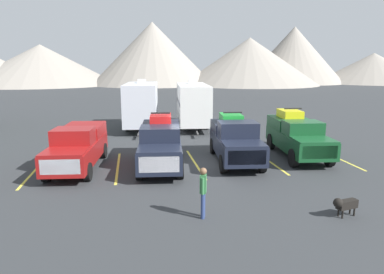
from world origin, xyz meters
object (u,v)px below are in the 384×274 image
at_px(camper_trailer_b, 193,103).
at_px(person_a, 203,189).
at_px(pickup_truck_b, 161,143).
at_px(camper_trailer_a, 141,103).
at_px(pickup_truck_c, 235,139).
at_px(pickup_truck_a, 78,146).
at_px(pickup_truck_d, 297,135).
at_px(dog, 344,204).

bearing_deg(camper_trailer_b, person_a, -98.66).
bearing_deg(pickup_truck_b, person_a, -82.44).
bearing_deg(camper_trailer_a, pickup_truck_b, -86.57).
distance_m(pickup_truck_c, person_a, 7.38).
xyz_separation_m(camper_trailer_a, person_a, (1.50, -17.03, -1.05)).
relative_size(camper_trailer_a, camper_trailer_b, 0.91).
distance_m(pickup_truck_a, person_a, 8.43).
height_order(pickup_truck_c, pickup_truck_d, pickup_truck_d).
relative_size(pickup_truck_b, person_a, 3.48).
bearing_deg(dog, pickup_truck_d, 75.09).
relative_size(pickup_truck_b, camper_trailer_a, 0.80).
xyz_separation_m(camper_trailer_a, camper_trailer_b, (4.10, 0.07, -0.06)).
distance_m(pickup_truck_c, camper_trailer_b, 10.44).
relative_size(pickup_truck_c, camper_trailer_b, 0.69).
bearing_deg(dog, pickup_truck_c, 102.24).
relative_size(pickup_truck_a, dog, 5.71).
height_order(pickup_truck_a, pickup_truck_d, pickup_truck_d).
relative_size(pickup_truck_b, camper_trailer_b, 0.73).
xyz_separation_m(pickup_truck_c, person_a, (-3.07, -6.71, -0.18)).
bearing_deg(person_a, dog, -8.83).
height_order(pickup_truck_a, camper_trailer_a, camper_trailer_a).
distance_m(camper_trailer_a, person_a, 17.13).
xyz_separation_m(pickup_truck_c, pickup_truck_d, (3.73, 0.51, 0.01)).
relative_size(pickup_truck_b, pickup_truck_d, 1.03).
relative_size(pickup_truck_b, pickup_truck_c, 1.06).
height_order(pickup_truck_d, dog, pickup_truck_d).
bearing_deg(pickup_truck_d, person_a, -133.28).
height_order(pickup_truck_b, person_a, pickup_truck_b).
bearing_deg(pickup_truck_c, camper_trailer_a, 113.85).
xyz_separation_m(pickup_truck_a, person_a, (4.93, -6.84, -0.10)).
height_order(pickup_truck_b, pickup_truck_c, pickup_truck_b).
bearing_deg(pickup_truck_a, camper_trailer_b, 53.72).
distance_m(pickup_truck_a, camper_trailer_b, 12.76).
xyz_separation_m(pickup_truck_b, pickup_truck_c, (3.94, 0.15, 0.01)).
distance_m(pickup_truck_d, person_a, 9.91).
bearing_deg(pickup_truck_c, dog, -77.76).
bearing_deg(camper_trailer_a, pickup_truck_d, -49.81).
distance_m(camper_trailer_a, camper_trailer_b, 4.10).
height_order(person_a, dog, person_a).
bearing_deg(camper_trailer_a, camper_trailer_b, 0.99).
bearing_deg(pickup_truck_c, pickup_truck_d, 7.73).
height_order(camper_trailer_a, camper_trailer_b, camper_trailer_a).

